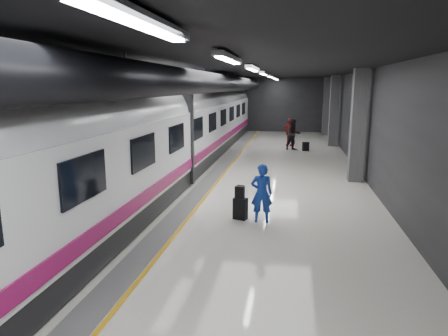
{
  "coord_description": "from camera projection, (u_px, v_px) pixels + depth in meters",
  "views": [
    {
      "loc": [
        1.99,
        -14.63,
        3.81
      ],
      "look_at": [
        -0.1,
        -2.53,
        1.29
      ],
      "focal_mm": 32.0,
      "sensor_mm": 36.0,
      "label": 1
    }
  ],
  "objects": [
    {
      "name": "traveler_far_a",
      "position": [
        293.0,
        134.0,
        24.2
      ],
      "size": [
        1.17,
        1.1,
        1.91
      ],
      "primitive_type": "imported",
      "rotation": [
        0.0,
        0.0,
        0.55
      ],
      "color": "black",
      "rests_on": "ground"
    },
    {
      "name": "suitcase_far",
      "position": [
        306.0,
        146.0,
        23.98
      ],
      "size": [
        0.42,
        0.35,
        0.54
      ],
      "primitive_type": "cube",
      "rotation": [
        0.0,
        0.0,
        0.35
      ],
      "color": "black",
      "rests_on": "ground"
    },
    {
      "name": "train",
      "position": [
        155.0,
        132.0,
        15.35
      ],
      "size": [
        3.05,
        38.0,
        4.05
      ],
      "color": "black",
      "rests_on": "ground"
    },
    {
      "name": "suitcase_main",
      "position": [
        240.0,
        209.0,
        11.61
      ],
      "size": [
        0.44,
        0.35,
        0.63
      ],
      "primitive_type": "cube",
      "rotation": [
        0.0,
        0.0,
        -0.31
      ],
      "color": "black",
      "rests_on": "ground"
    },
    {
      "name": "shoulder_bag",
      "position": [
        240.0,
        192.0,
        11.48
      ],
      "size": [
        0.29,
        0.18,
        0.36
      ],
      "primitive_type": "cube",
      "rotation": [
        0.0,
        0.0,
        -0.16
      ],
      "color": "black",
      "rests_on": "suitcase_main"
    },
    {
      "name": "traveler_main",
      "position": [
        262.0,
        193.0,
        11.25
      ],
      "size": [
        0.65,
        0.46,
        1.7
      ],
      "primitive_type": "imported",
      "rotation": [
        0.0,
        0.0,
        3.23
      ],
      "color": "blue",
      "rests_on": "ground"
    },
    {
      "name": "traveler_far_b",
      "position": [
        289.0,
        132.0,
        25.96
      ],
      "size": [
        1.12,
        0.67,
        1.78
      ],
      "primitive_type": "imported",
      "rotation": [
        0.0,
        0.0,
        -0.25
      ],
      "color": "maroon",
      "rests_on": "ground"
    },
    {
      "name": "ground",
      "position": [
        238.0,
        188.0,
        15.22
      ],
      "size": [
        40.0,
        40.0,
        0.0
      ],
      "primitive_type": "plane",
      "color": "silver",
      "rests_on": "ground"
    },
    {
      "name": "platform_hall",
      "position": [
        235.0,
        93.0,
        15.48
      ],
      "size": [
        10.02,
        40.02,
        4.51
      ],
      "color": "black",
      "rests_on": "ground"
    }
  ]
}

